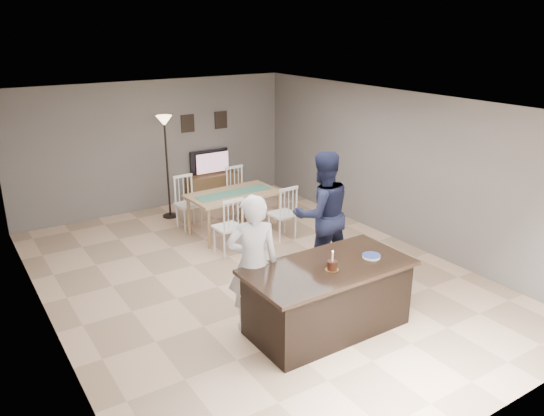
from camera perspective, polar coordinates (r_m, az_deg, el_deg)
floor at (r=8.45m, az=-1.84°, el=-7.32°), size 8.00×8.00×0.00m
room_shell at (r=7.84m, az=-1.96°, el=3.71°), size 8.00×8.00×8.00m
kitchen_island at (r=6.93m, az=5.98°, el=-9.51°), size 2.15×1.10×0.90m
tv_console at (r=11.96m, az=-6.32°, el=2.23°), size 1.20×0.40×0.60m
television at (r=11.87m, az=-6.57°, el=4.91°), size 0.91×0.12×0.53m
tv_screen_glow at (r=11.80m, az=-6.40°, el=4.87°), size 0.78×0.00×0.78m
picture_frames at (r=11.78m, az=-7.26°, el=9.19°), size 1.10×0.02×0.38m
doorway at (r=4.96m, az=-18.32°, el=-12.35°), size 0.00×2.10×2.65m
woman at (r=6.72m, az=-2.08°, el=-5.98°), size 0.78×0.65×1.83m
man at (r=8.21m, az=5.40°, el=-0.65°), size 1.09×0.92×1.98m
birthday_cake at (r=6.60m, az=6.49°, el=-6.13°), size 0.17×0.17×0.26m
plate_stack at (r=7.02m, az=10.64°, el=-5.11°), size 0.24×0.24×0.04m
dining_table at (r=9.92m, az=-4.10°, el=0.86°), size 1.72×1.96×1.03m
floor_lamp at (r=10.71m, az=-11.40°, el=7.25°), size 0.31×0.31×2.09m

